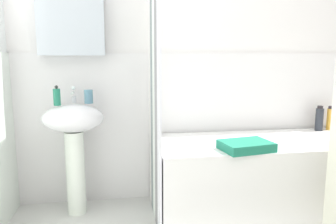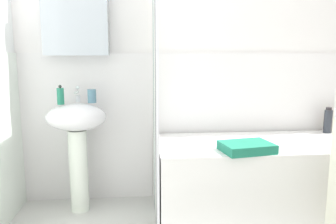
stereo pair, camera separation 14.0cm
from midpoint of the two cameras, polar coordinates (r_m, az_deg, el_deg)
wall_back_tiled at (r=2.75m, az=4.11°, el=8.80°), size 3.60×0.18×2.40m
sink at (r=2.54m, az=-17.43°, el=-3.73°), size 0.44×0.34×0.83m
faucet at (r=2.58m, az=-17.46°, el=2.81°), size 0.03×0.12×0.12m
soap_dispenser at (r=2.49m, az=-20.12°, el=2.48°), size 0.05×0.05×0.14m
toothbrush_cup at (r=2.53m, az=-15.06°, el=2.56°), size 0.06×0.06×0.10m
bathtub at (r=2.66m, az=14.39°, el=-10.46°), size 1.62×0.68×0.55m
shower_curtain at (r=2.31m, az=-4.14°, el=5.25°), size 0.01×0.68×2.00m
shampoo_bottle at (r=3.13m, az=24.89°, el=-1.04°), size 0.05×0.05×0.21m
conditioner_bottle at (r=3.06m, az=23.40°, el=-1.10°), size 0.06×0.06×0.21m
towel_folded at (r=2.28m, az=11.56°, el=-5.74°), size 0.36×0.29×0.06m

